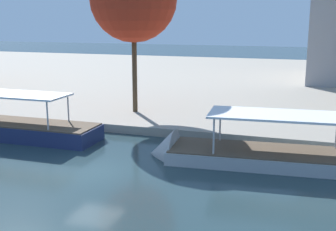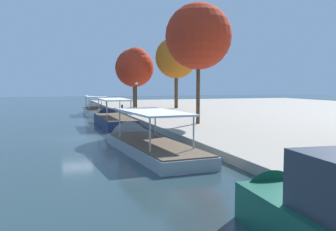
{
  "view_description": "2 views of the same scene",
  "coord_description": "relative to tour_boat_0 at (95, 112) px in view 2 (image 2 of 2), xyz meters",
  "views": [
    {
      "loc": [
        10.44,
        -19.17,
        7.79
      ],
      "look_at": [
        1.78,
        6.89,
        1.67
      ],
      "focal_mm": 46.61,
      "sensor_mm": 36.0,
      "label": 1
    },
    {
      "loc": [
        32.08,
        -2.24,
        4.57
      ],
      "look_at": [
        1.55,
        7.56,
        1.86
      ],
      "focal_mm": 39.94,
      "sensor_mm": 36.0,
      "label": 2
    }
  ],
  "objects": [
    {
      "name": "tour_boat_0",
      "position": [
        0.0,
        0.0,
        0.0
      ],
      "size": [
        11.55,
        3.16,
        3.89
      ],
      "rotation": [
        0.0,
        0.0,
        3.12
      ],
      "color": "white",
      "rests_on": "ground_plane"
    },
    {
      "name": "tree_5",
      "position": [
        -1.51,
        13.84,
        8.67
      ],
      "size": [
        7.08,
        7.11,
        11.77
      ],
      "color": "#4C3823",
      "rests_on": "dock_promenade"
    },
    {
      "name": "tree_1",
      "position": [
        22.3,
        7.75,
        8.94
      ],
      "size": [
        6.59,
        6.59,
        12.0
      ],
      "color": "#4C3823",
      "rests_on": "dock_promenade"
    },
    {
      "name": "mooring_bollard_0",
      "position": [
        1.31,
        3.91,
        0.71
      ],
      "size": [
        0.32,
        0.32,
        0.88
      ],
      "color": "#2D2D33",
      "rests_on": "dock_promenade"
    },
    {
      "name": "ground_plane",
      "position": [
        25.18,
        -4.49,
        -0.34
      ],
      "size": [
        220.0,
        220.0,
        0.0
      ],
      "primitive_type": "plane",
      "color": "#23383D"
    },
    {
      "name": "motor_yacht_3",
      "position": [
        49.29,
        0.39,
        0.43
      ],
      "size": [
        8.43,
        3.05,
        4.93
      ],
      "rotation": [
        0.0,
        0.0,
        3.08
      ],
      "color": "#14513D",
      "rests_on": "ground_plane"
    },
    {
      "name": "tree_2",
      "position": [
        -5.19,
        7.6,
        7.16
      ],
      "size": [
        6.53,
        6.81,
        10.14
      ],
      "color": "#4C3823",
      "rests_on": "dock_promenade"
    },
    {
      "name": "tour_boat_1",
      "position": [
        16.34,
        -0.03,
        0.08
      ],
      "size": [
        12.15,
        3.07,
        4.05
      ],
      "rotation": [
        0.0,
        0.0,
        3.15
      ],
      "color": "navy",
      "rests_on": "ground_plane"
    },
    {
      "name": "lamp_post",
      "position": [
        5.69,
        5.16,
        2.83
      ],
      "size": [
        0.39,
        0.39,
        4.23
      ],
      "color": "black",
      "rests_on": "dock_promenade"
    },
    {
      "name": "tour_boat_2",
      "position": [
        32.77,
        -0.4,
        -0.09
      ],
      "size": [
        13.11,
        4.3,
        4.23
      ],
      "rotation": [
        0.0,
        0.0,
        3.22
      ],
      "color": "#9EA3A8",
      "rests_on": "ground_plane"
    }
  ]
}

